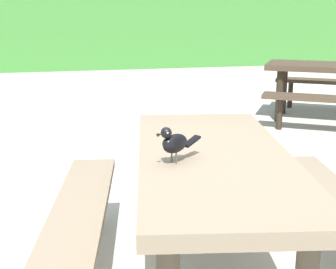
# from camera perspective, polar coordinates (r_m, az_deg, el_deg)

# --- Properties ---
(hedge_wall) EXTENTS (28.00, 1.49, 2.38)m
(hedge_wall) POSITION_cam_1_polar(r_m,az_deg,el_deg) (12.20, -10.36, 13.41)
(hedge_wall) COLOR #428438
(hedge_wall) RESTS_ON ground
(picnic_table_foreground) EXTENTS (1.95, 1.97, 0.74)m
(picnic_table_foreground) POSITION_cam_1_polar(r_m,az_deg,el_deg) (2.51, 5.35, -6.14)
(picnic_table_foreground) COLOR #84725B
(picnic_table_foreground) RESTS_ON ground
(bird_grackle) EXTENTS (0.25, 0.18, 0.18)m
(bird_grackle) POSITION_cam_1_polar(r_m,az_deg,el_deg) (2.24, 0.66, -0.94)
(bird_grackle) COLOR black
(bird_grackle) RESTS_ON picnic_table_foreground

